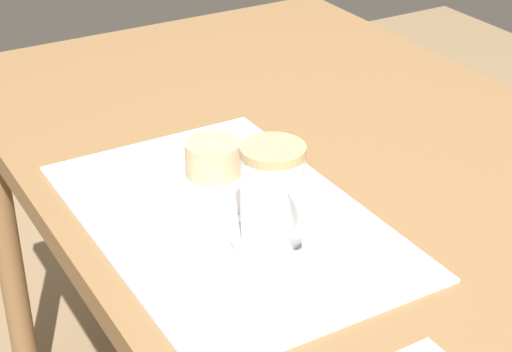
% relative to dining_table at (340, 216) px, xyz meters
% --- Properties ---
extents(dining_table, '(1.32, 0.78, 0.74)m').
position_rel_dining_table_xyz_m(dining_table, '(0.00, 0.00, 0.00)').
color(dining_table, brown).
rests_on(dining_table, ground_plane).
extents(placemat, '(0.48, 0.31, 0.00)m').
position_rel_dining_table_xyz_m(placemat, '(0.04, -0.20, 0.08)').
color(placemat, white).
rests_on(placemat, dining_table).
extents(pastry_plate, '(0.18, 0.18, 0.01)m').
position_rel_dining_table_xyz_m(pastry_plate, '(-0.05, -0.17, 0.09)').
color(pastry_plate, white).
rests_on(pastry_plate, placemat).
extents(pastry, '(0.07, 0.07, 0.04)m').
position_rel_dining_table_xyz_m(pastry, '(-0.05, -0.17, 0.12)').
color(pastry, tan).
rests_on(pastry, pastry_plate).
extents(coffee_coaster, '(0.10, 0.10, 0.00)m').
position_rel_dining_table_xyz_m(coffee_coaster, '(0.11, -0.18, 0.08)').
color(coffee_coaster, '#99999E').
rests_on(coffee_coaster, placemat).
extents(coffee_mug, '(0.11, 0.07, 0.12)m').
position_rel_dining_table_xyz_m(coffee_mug, '(0.11, -0.18, 0.14)').
color(coffee_mug, white).
rests_on(coffee_mug, coffee_coaster).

